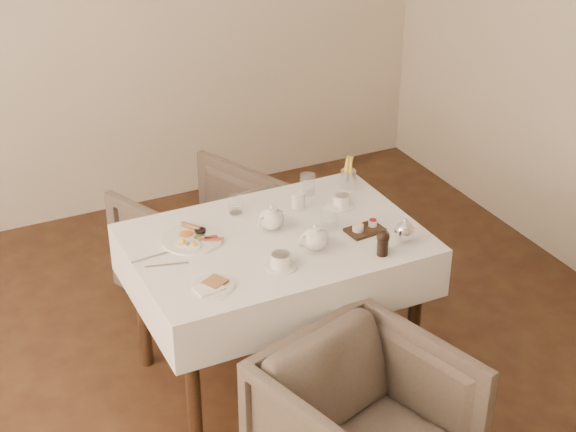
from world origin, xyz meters
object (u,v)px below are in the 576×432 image
(breakfast_plate, at_px, (192,238))
(armchair_far, at_px, (203,240))
(table, at_px, (276,259))
(armchair_near, at_px, (365,430))
(teapot_centre, at_px, (271,217))

(breakfast_plate, bearing_deg, armchair_far, 57.68)
(table, bearing_deg, armchair_far, 94.01)
(table, xyz_separation_m, armchair_far, (-0.06, 0.80, -0.31))
(armchair_near, relative_size, armchair_far, 0.98)
(armchair_near, bearing_deg, armchair_far, 75.42)
(table, bearing_deg, breakfast_plate, 157.70)
(breakfast_plate, relative_size, teapot_centre, 1.69)
(armchair_near, xyz_separation_m, armchair_far, (-0.04, 1.64, 0.01))
(breakfast_plate, distance_m, teapot_centre, 0.36)
(armchair_near, xyz_separation_m, breakfast_plate, (-0.33, 0.98, 0.44))
(armchair_near, bearing_deg, teapot_centre, 72.35)
(armchair_near, relative_size, breakfast_plate, 2.66)
(table, distance_m, breakfast_plate, 0.39)
(table, distance_m, armchair_near, 0.90)
(armchair_far, bearing_deg, breakfast_plate, 43.40)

